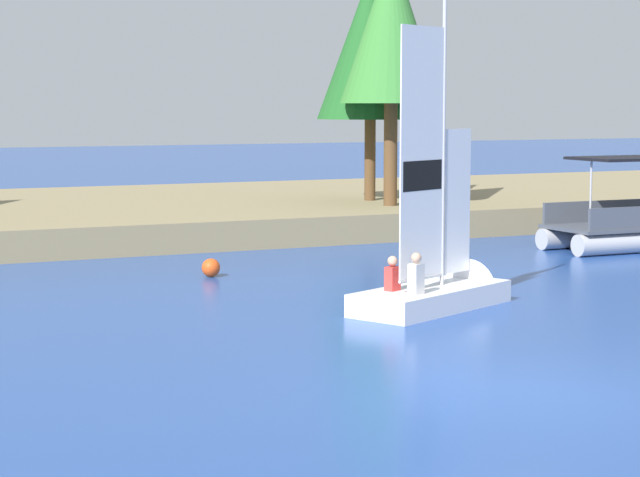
{
  "coord_description": "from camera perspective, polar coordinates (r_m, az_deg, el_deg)",
  "views": [
    {
      "loc": [
        -9.5,
        -13.84,
        4.06
      ],
      "look_at": [
        1.2,
        9.18,
        1.2
      ],
      "focal_mm": 67.21,
      "sensor_mm": 36.0,
      "label": 1
    }
  ],
  "objects": [
    {
      "name": "shoreline_tree_midright",
      "position": [
        38.1,
        3.42,
        10.01
      ],
      "size": [
        3.22,
        3.22,
        8.07
      ],
      "color": "brown",
      "rests_on": "shore_bank"
    },
    {
      "name": "shoreline_tree_right",
      "position": [
        40.12,
        2.42,
        9.16
      ],
      "size": [
        3.56,
        3.56,
        7.6
      ],
      "color": "brown",
      "rests_on": "shore_bank"
    },
    {
      "name": "sailboat",
      "position": [
        24.4,
        6.18,
        -2.13
      ],
      "size": [
        4.36,
        2.99,
        6.62
      ],
      "rotation": [
        0.0,
        0.0,
        0.43
      ],
      "color": "white",
      "rests_on": "ground"
    },
    {
      "name": "wooden_dock",
      "position": [
        37.02,
        14.9,
        0.25
      ],
      "size": [
        1.82,
        6.12,
        0.44
      ],
      "primitive_type": "cube",
      "color": "brown",
      "rests_on": "ground"
    },
    {
      "name": "shore_bank",
      "position": [
        39.85,
        -11.04,
        1.07
      ],
      "size": [
        80.0,
        15.48,
        0.84
      ],
      "primitive_type": "cube",
      "color": "#897A56",
      "rests_on": "ground"
    },
    {
      "name": "pontoon_boat",
      "position": [
        34.8,
        14.75,
        0.59
      ],
      "size": [
        5.17,
        2.27,
        2.59
      ],
      "rotation": [
        0.0,
        0.0,
        -0.0
      ],
      "color": "#B2B2B7",
      "rests_on": "ground"
    },
    {
      "name": "channel_buoy",
      "position": [
        28.32,
        -5.22,
        -1.39
      ],
      "size": [
        0.44,
        0.44,
        0.44
      ],
      "primitive_type": "sphere",
      "color": "#E54C19",
      "rests_on": "ground"
    },
    {
      "name": "ground_plane",
      "position": [
        17.27,
        9.34,
        -7.25
      ],
      "size": [
        200.0,
        200.0,
        0.0
      ],
      "primitive_type": "plane",
      "color": "#234793"
    }
  ]
}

